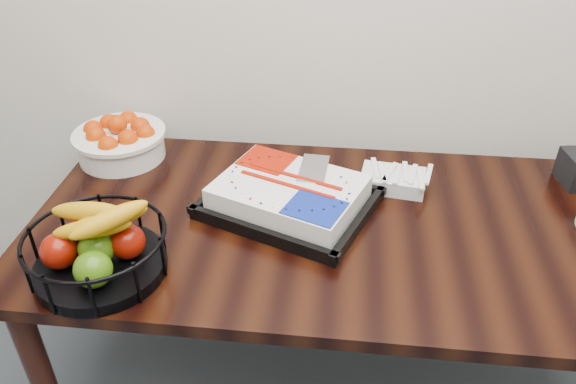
# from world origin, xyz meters

# --- Properties ---
(table) EXTENTS (1.80, 0.90, 0.75)m
(table) POSITION_xyz_m (0.00, 2.00, 0.66)
(table) COLOR black
(table) RESTS_ON ground
(cake_tray) EXTENTS (0.58, 0.52, 0.10)m
(cake_tray) POSITION_xyz_m (-0.14, 2.05, 0.79)
(cake_tray) COLOR black
(cake_tray) RESTS_ON table
(tangerine_bowl) EXTENTS (0.32, 0.32, 0.20)m
(tangerine_bowl) POSITION_xyz_m (-0.76, 2.30, 0.84)
(tangerine_bowl) COLOR white
(tangerine_bowl) RESTS_ON table
(fruit_basket) EXTENTS (0.36, 0.36, 0.19)m
(fruit_basket) POSITION_xyz_m (-0.60, 1.71, 0.83)
(fruit_basket) COLOR black
(fruit_basket) RESTS_ON table
(fork_bag) EXTENTS (0.22, 0.16, 0.06)m
(fork_bag) POSITION_xyz_m (0.18, 2.21, 0.78)
(fork_bag) COLOR silver
(fork_bag) RESTS_ON table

